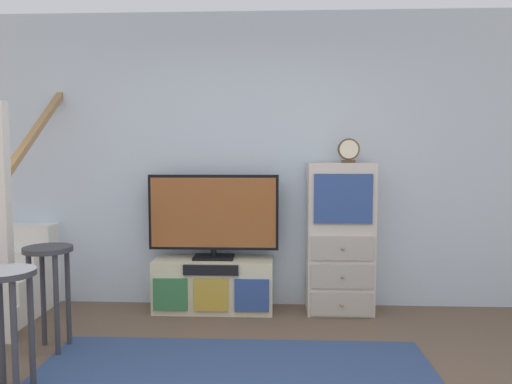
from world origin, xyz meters
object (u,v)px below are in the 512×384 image
object	(u,v)px
bar_stool_near	(6,303)
television	(213,214)
media_console	(214,285)
desk_clock	(349,151)
side_cabinet	(340,238)
bar_stool_far	(49,274)

from	to	relation	value
bar_stool_near	television	bearing A→B (deg)	57.66
media_console	desk_clock	size ratio (longest dim) A/B	5.00
media_console	side_cabinet	distance (m)	1.21
desk_clock	bar_stool_near	bearing A→B (deg)	-144.64
desk_clock	bar_stool_near	world-z (taller)	desk_clock
television	side_cabinet	world-z (taller)	side_cabinet
side_cabinet	desk_clock	distance (m)	0.78
television	bar_stool_near	xyz separation A→B (m)	(-1.00, -1.59, -0.32)
bar_stool_far	media_console	bearing A→B (deg)	41.13
side_cabinet	bar_stool_far	world-z (taller)	side_cabinet
media_console	television	distance (m)	0.64
desk_clock	bar_stool_far	size ratio (longest dim) A/B	0.28
bar_stool_near	side_cabinet	bearing A→B (deg)	36.41
media_console	bar_stool_near	distance (m)	1.88
media_console	desk_clock	world-z (taller)	desk_clock
media_console	side_cabinet	bearing A→B (deg)	0.52
media_console	desk_clock	bearing A→B (deg)	-0.23
television	desk_clock	bearing A→B (deg)	-1.38
television	desk_clock	distance (m)	1.32
television	bar_stool_far	bearing A→B (deg)	-138.15
bar_stool_near	bar_stool_far	bearing A→B (deg)	94.95
media_console	side_cabinet	xyz separation A→B (m)	(1.13, 0.01, 0.43)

